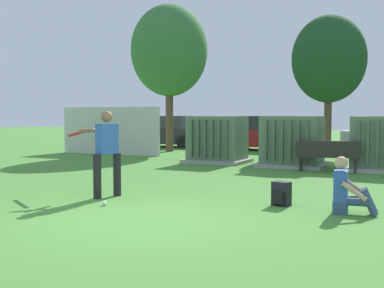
% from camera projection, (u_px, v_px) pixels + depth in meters
% --- Properties ---
extents(ground_plane, '(96.00, 96.00, 0.00)m').
position_uv_depth(ground_plane, '(134.00, 221.00, 7.44)').
color(ground_plane, '#478433').
extents(fence_panel, '(4.80, 0.12, 2.00)m').
position_uv_depth(fence_panel, '(110.00, 131.00, 20.23)').
color(fence_panel, beige).
rests_on(fence_panel, ground).
extents(transformer_west, '(2.10, 1.70, 1.62)m').
position_uv_depth(transformer_west, '(217.00, 140.00, 16.68)').
color(transformer_west, '#9E9B93').
rests_on(transformer_west, ground).
extents(transformer_mid_west, '(2.10, 1.70, 1.62)m').
position_uv_depth(transformer_mid_west, '(292.00, 142.00, 15.27)').
color(transformer_mid_west, '#9E9B93').
rests_on(transformer_mid_west, ground).
extents(transformer_mid_east, '(2.10, 1.70, 1.62)m').
position_uv_depth(transformer_mid_east, '(384.00, 145.00, 14.04)').
color(transformer_mid_east, '#9E9B93').
rests_on(transformer_mid_east, ground).
extents(park_bench, '(1.84, 0.64, 0.92)m').
position_uv_depth(park_bench, '(327.00, 154.00, 13.86)').
color(park_bench, '#2D2823').
rests_on(park_bench, ground).
extents(batter, '(1.58, 0.84, 1.74)m').
position_uv_depth(batter, '(105.00, 149.00, 9.62)').
color(batter, black).
rests_on(batter, ground).
extents(sports_ball, '(0.09, 0.09, 0.09)m').
position_uv_depth(sports_ball, '(105.00, 203.00, 8.72)').
color(sports_ball, white).
rests_on(sports_ball, ground).
extents(seated_spectator, '(0.74, 0.57, 0.96)m').
position_uv_depth(seated_spectator, '(347.00, 191.00, 8.00)').
color(seated_spectator, '#384C75').
rests_on(seated_spectator, ground).
extents(backpack, '(0.36, 0.32, 0.44)m').
position_uv_depth(backpack, '(281.00, 194.00, 8.72)').
color(backpack, black).
rests_on(backpack, ground).
extents(tree_left, '(3.48, 3.48, 6.66)m').
position_uv_depth(tree_left, '(169.00, 51.00, 21.65)').
color(tree_left, brown).
rests_on(tree_left, ground).
extents(tree_center_left, '(3.00, 3.00, 5.74)m').
position_uv_depth(tree_center_left, '(329.00, 59.00, 19.54)').
color(tree_center_left, brown).
rests_on(tree_center_left, ground).
extents(parked_car_leftmost, '(4.30, 2.13, 1.62)m').
position_uv_depth(parked_car_leftmost, '(167.00, 132.00, 25.17)').
color(parked_car_leftmost, black).
rests_on(parked_car_leftmost, ground).
extents(parked_car_left_of_center, '(4.33, 2.20, 1.62)m').
position_uv_depth(parked_car_left_of_center, '(265.00, 134.00, 22.63)').
color(parked_car_left_of_center, maroon).
rests_on(parked_car_left_of_center, ground).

